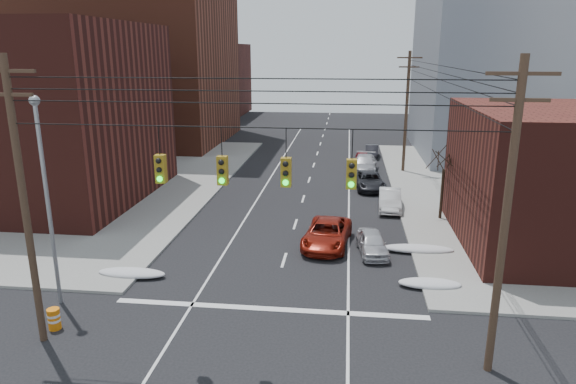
% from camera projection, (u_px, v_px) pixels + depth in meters
% --- Properties ---
extents(sidewalk_nw, '(40.00, 40.00, 0.15)m').
position_uv_depth(sidewalk_nw, '(2.00, 179.00, 45.35)').
color(sidewalk_nw, gray).
rests_on(sidewalk_nw, ground).
extents(building_brick_tall, '(24.00, 20.00, 30.00)m').
position_uv_depth(building_brick_tall, '(121.00, 15.00, 61.10)').
color(building_brick_tall, brown).
rests_on(building_brick_tall, ground).
extents(building_brick_near, '(20.00, 16.00, 13.00)m').
position_uv_depth(building_brick_near, '(8.00, 113.00, 38.29)').
color(building_brick_near, '#491B16').
rests_on(building_brick_near, ground).
extents(building_brick_far, '(22.00, 18.00, 12.00)m').
position_uv_depth(building_brick_far, '(179.00, 80.00, 88.62)').
color(building_brick_far, '#491B16').
rests_on(building_brick_far, ground).
extents(building_office, '(22.00, 20.00, 25.00)m').
position_uv_depth(building_office, '(534.00, 35.00, 52.82)').
color(building_office, gray).
rests_on(building_office, ground).
extents(building_glass, '(20.00, 18.00, 22.00)m').
position_uv_depth(building_glass, '(487.00, 50.00, 77.87)').
color(building_glass, gray).
rests_on(building_glass, ground).
extents(utility_pole_left, '(2.20, 0.28, 11.00)m').
position_uv_depth(utility_pole_left, '(24.00, 200.00, 18.79)').
color(utility_pole_left, '#473323').
rests_on(utility_pole_left, ground).
extents(utility_pole_right, '(2.20, 0.28, 11.00)m').
position_uv_depth(utility_pole_right, '(506.00, 217.00, 16.90)').
color(utility_pole_right, '#473323').
rests_on(utility_pole_right, ground).
extents(utility_pole_far, '(2.20, 0.28, 11.00)m').
position_uv_depth(utility_pole_far, '(406.00, 110.00, 46.56)').
color(utility_pole_far, '#473323').
rests_on(utility_pole_far, ground).
extents(traffic_signals, '(17.00, 0.42, 2.02)m').
position_uv_depth(traffic_signals, '(254.00, 170.00, 17.44)').
color(traffic_signals, black).
rests_on(traffic_signals, ground).
extents(street_light, '(0.44, 0.44, 9.32)m').
position_uv_depth(street_light, '(45.00, 185.00, 21.84)').
color(street_light, gray).
rests_on(street_light, ground).
extents(bare_tree, '(2.09, 2.20, 4.93)m').
position_uv_depth(bare_tree, '(442.00, 187.00, 33.97)').
color(bare_tree, black).
rests_on(bare_tree, ground).
extents(snow_nw, '(3.50, 1.08, 0.42)m').
position_uv_depth(snow_nw, '(132.00, 273.00, 25.91)').
color(snow_nw, silver).
rests_on(snow_nw, ground).
extents(snow_ne, '(3.00, 1.08, 0.42)m').
position_uv_depth(snow_ne, '(430.00, 284.00, 24.74)').
color(snow_ne, silver).
rests_on(snow_ne, ground).
extents(snow_east_far, '(4.00, 1.08, 0.42)m').
position_uv_depth(snow_east_far, '(418.00, 249.00, 29.04)').
color(snow_east_far, silver).
rests_on(snow_east_far, ground).
extents(red_pickup, '(3.03, 5.53, 1.47)m').
position_uv_depth(red_pickup, '(327.00, 234.00, 29.92)').
color(red_pickup, maroon).
rests_on(red_pickup, ground).
extents(parked_car_a, '(1.95, 3.89, 1.27)m').
position_uv_depth(parked_car_a, '(372.00, 243.00, 28.75)').
color(parked_car_a, silver).
rests_on(parked_car_a, ground).
extents(parked_car_b, '(1.73, 4.42, 1.43)m').
position_uv_depth(parked_car_b, '(390.00, 200.00, 36.73)').
color(parked_car_b, silver).
rests_on(parked_car_b, ground).
extents(parked_car_c, '(2.75, 5.06, 1.35)m').
position_uv_depth(parked_car_c, '(369.00, 181.00, 42.12)').
color(parked_car_c, black).
rests_on(parked_car_c, ground).
extents(parked_car_d, '(2.58, 5.51, 1.55)m').
position_uv_depth(parked_car_d, '(365.00, 164.00, 47.90)').
color(parked_car_d, '#B2B2B7').
rests_on(parked_car_d, ground).
extents(parked_car_e, '(1.47, 3.58, 1.22)m').
position_uv_depth(parked_car_e, '(362.00, 158.00, 51.29)').
color(parked_car_e, maroon).
rests_on(parked_car_e, ground).
extents(parked_car_f, '(1.49, 3.84, 1.25)m').
position_uv_depth(parked_car_f, '(372.00, 151.00, 54.67)').
color(parked_car_f, black).
rests_on(parked_car_f, ground).
extents(lot_car_a, '(4.43, 1.59, 1.45)m').
position_uv_depth(lot_car_a, '(95.00, 199.00, 36.38)').
color(lot_car_a, white).
rests_on(lot_car_a, sidewalk_nw).
extents(lot_car_b, '(4.84, 2.59, 1.29)m').
position_uv_depth(lot_car_b, '(139.00, 167.00, 46.40)').
color(lot_car_b, '#ABABB0').
rests_on(lot_car_b, sidewalk_nw).
extents(lot_car_c, '(5.35, 3.86, 1.44)m').
position_uv_depth(lot_car_c, '(68.00, 183.00, 40.79)').
color(lot_car_c, black).
rests_on(lot_car_c, sidewalk_nw).
extents(lot_car_d, '(4.79, 3.06, 1.52)m').
position_uv_depth(lot_car_d, '(122.00, 164.00, 47.39)').
color(lot_car_d, '#B9B9BE').
rests_on(lot_car_d, sidewalk_nw).
extents(construction_barrel, '(0.58, 0.58, 0.90)m').
position_uv_depth(construction_barrel, '(54.00, 319.00, 21.02)').
color(construction_barrel, orange).
rests_on(construction_barrel, ground).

